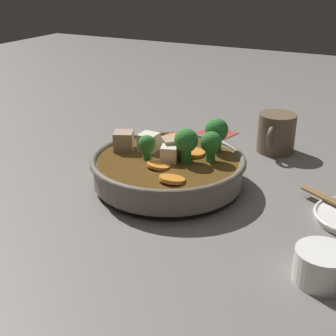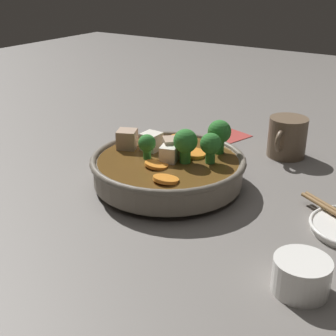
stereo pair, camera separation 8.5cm
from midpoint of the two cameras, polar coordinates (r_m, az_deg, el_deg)
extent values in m
plane|color=slate|center=(0.86, 2.81, -2.22)|extent=(3.00, 3.00, 0.00)
cylinder|color=slate|center=(0.86, 2.82, -1.92)|extent=(0.15, 0.15, 0.01)
cylinder|color=slate|center=(0.85, 2.86, -0.33)|extent=(0.27, 0.27, 0.04)
torus|color=#685F52|center=(0.84, 2.89, 1.00)|extent=(0.28, 0.28, 0.01)
cylinder|color=brown|center=(0.85, 2.87, 0.27)|extent=(0.26, 0.26, 0.02)
cylinder|color=orange|center=(0.86, 5.91, 1.74)|extent=(0.07, 0.07, 0.01)
cylinder|color=orange|center=(0.76, 2.94, -1.45)|extent=(0.05, 0.05, 0.01)
cylinder|color=orange|center=(0.91, 1.14, 2.85)|extent=(0.05, 0.05, 0.01)
cylinder|color=orange|center=(0.93, 3.80, 3.41)|extent=(0.06, 0.06, 0.01)
cylinder|color=orange|center=(0.81, 1.85, 0.26)|extent=(0.06, 0.06, 0.01)
cylinder|color=green|center=(0.83, 8.10, 1.31)|extent=(0.02, 0.02, 0.02)
sphere|color=#2D752D|center=(0.82, 8.20, 2.90)|extent=(0.04, 0.04, 0.04)
cylinder|color=green|center=(0.84, 0.32, 1.70)|extent=(0.01, 0.01, 0.02)
sphere|color=#2D752D|center=(0.83, 0.32, 3.01)|extent=(0.03, 0.03, 0.03)
cylinder|color=green|center=(0.88, 8.98, 2.60)|extent=(0.02, 0.02, 0.03)
sphere|color=#2D752D|center=(0.87, 9.10, 4.34)|extent=(0.04, 0.04, 0.04)
cylinder|color=green|center=(0.83, 5.06, 1.44)|extent=(0.02, 0.02, 0.03)
sphere|color=#2D752D|center=(0.82, 5.12, 3.24)|extent=(0.04, 0.04, 0.04)
cube|color=tan|center=(0.89, -2.29, 3.49)|extent=(0.05, 0.05, 0.04)
cube|color=silver|center=(0.83, 3.03, 1.67)|extent=(0.04, 0.04, 0.03)
cube|color=tan|center=(0.85, 3.65, 2.43)|extent=(0.05, 0.05, 0.04)
cube|color=silver|center=(0.88, 0.73, 3.21)|extent=(0.03, 0.03, 0.03)
cylinder|color=white|center=(0.63, 19.78, -12.34)|extent=(0.07, 0.07, 0.05)
cylinder|color=brown|center=(0.62, 19.96, -11.32)|extent=(0.06, 0.06, 0.00)
cylinder|color=brown|center=(1.02, 16.67, 3.59)|extent=(0.08, 0.08, 0.08)
torus|color=brown|center=(0.99, 15.98, 3.16)|extent=(0.05, 0.01, 0.05)
cube|color=#A33833|center=(1.12, 9.14, 3.75)|extent=(0.13, 0.11, 0.00)
camera|label=1|loc=(0.04, -87.14, 1.26)|focal=50.00mm
camera|label=2|loc=(0.04, 92.86, -1.26)|focal=50.00mm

